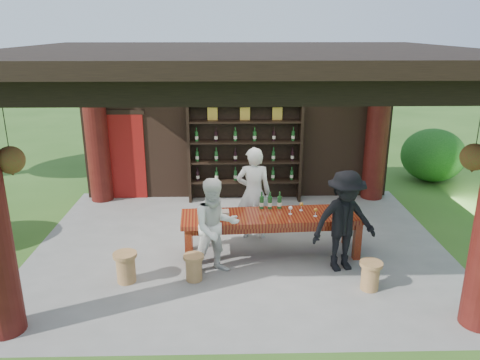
{
  "coord_description": "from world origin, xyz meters",
  "views": [
    {
      "loc": [
        -0.19,
        -7.73,
        3.81
      ],
      "look_at": [
        0.0,
        0.4,
        1.15
      ],
      "focal_mm": 35.0,
      "sensor_mm": 36.0,
      "label": 1
    }
  ],
  "objects_px": {
    "tasting_table": "(272,221)",
    "napkin_basket": "(221,215)",
    "host": "(254,193)",
    "wine_shelf": "(245,153)",
    "guest_man": "(344,221)",
    "stool_far_left": "(126,267)",
    "stool_near_left": "(194,267)",
    "guest_woman": "(216,227)",
    "stool_near_right": "(370,275)"
  },
  "relations": [
    {
      "from": "tasting_table",
      "to": "napkin_basket",
      "type": "height_order",
      "value": "napkin_basket"
    },
    {
      "from": "host",
      "to": "wine_shelf",
      "type": "bearing_deg",
      "value": -84.51
    },
    {
      "from": "wine_shelf",
      "to": "napkin_basket",
      "type": "relative_size",
      "value": 9.82
    },
    {
      "from": "guest_man",
      "to": "napkin_basket",
      "type": "relative_size",
      "value": 6.51
    },
    {
      "from": "wine_shelf",
      "to": "stool_far_left",
      "type": "bearing_deg",
      "value": -118.6
    },
    {
      "from": "stool_near_left",
      "to": "host",
      "type": "relative_size",
      "value": 0.24
    },
    {
      "from": "guest_woman",
      "to": "napkin_basket",
      "type": "height_order",
      "value": "guest_woman"
    },
    {
      "from": "stool_far_left",
      "to": "napkin_basket",
      "type": "bearing_deg",
      "value": 25.85
    },
    {
      "from": "stool_near_right",
      "to": "stool_far_left",
      "type": "height_order",
      "value": "stool_far_left"
    },
    {
      "from": "stool_near_right",
      "to": "stool_near_left",
      "type": "bearing_deg",
      "value": 172.84
    },
    {
      "from": "host",
      "to": "tasting_table",
      "type": "bearing_deg",
      "value": 113.74
    },
    {
      "from": "tasting_table",
      "to": "stool_near_right",
      "type": "relative_size",
      "value": 6.94
    },
    {
      "from": "stool_near_right",
      "to": "stool_far_left",
      "type": "xyz_separation_m",
      "value": [
        -3.76,
        0.31,
        0.02
      ]
    },
    {
      "from": "tasting_table",
      "to": "stool_near_right",
      "type": "height_order",
      "value": "tasting_table"
    },
    {
      "from": "host",
      "to": "napkin_basket",
      "type": "xyz_separation_m",
      "value": [
        -0.59,
        -0.9,
        -0.06
      ]
    },
    {
      "from": "stool_near_right",
      "to": "host",
      "type": "bearing_deg",
      "value": 131.03
    },
    {
      "from": "tasting_table",
      "to": "stool_near_left",
      "type": "bearing_deg",
      "value": -146.51
    },
    {
      "from": "host",
      "to": "guest_woman",
      "type": "distance_m",
      "value": 1.52
    },
    {
      "from": "wine_shelf",
      "to": "host",
      "type": "xyz_separation_m",
      "value": [
        0.09,
        -2.02,
        -0.25
      ]
    },
    {
      "from": "tasting_table",
      "to": "host",
      "type": "xyz_separation_m",
      "value": [
        -0.28,
        0.74,
        0.25
      ]
    },
    {
      "from": "stool_near_right",
      "to": "guest_woman",
      "type": "relative_size",
      "value": 0.28
    },
    {
      "from": "tasting_table",
      "to": "guest_man",
      "type": "height_order",
      "value": "guest_man"
    },
    {
      "from": "stool_near_left",
      "to": "stool_far_left",
      "type": "height_order",
      "value": "stool_far_left"
    },
    {
      "from": "guest_man",
      "to": "stool_near_left",
      "type": "bearing_deg",
      "value": 173.78
    },
    {
      "from": "guest_woman",
      "to": "wine_shelf",
      "type": "bearing_deg",
      "value": 59.51
    },
    {
      "from": "stool_near_right",
      "to": "guest_woman",
      "type": "distance_m",
      "value": 2.48
    },
    {
      "from": "tasting_table",
      "to": "guest_man",
      "type": "bearing_deg",
      "value": -26.16
    },
    {
      "from": "stool_near_left",
      "to": "guest_man",
      "type": "distance_m",
      "value": 2.51
    },
    {
      "from": "stool_near_right",
      "to": "host",
      "type": "height_order",
      "value": "host"
    },
    {
      "from": "stool_near_left",
      "to": "guest_man",
      "type": "xyz_separation_m",
      "value": [
        2.41,
        0.31,
        0.62
      ]
    },
    {
      "from": "tasting_table",
      "to": "guest_woman",
      "type": "relative_size",
      "value": 1.96
    },
    {
      "from": "tasting_table",
      "to": "guest_man",
      "type": "distance_m",
      "value": 1.26
    },
    {
      "from": "tasting_table",
      "to": "stool_near_left",
      "type": "relative_size",
      "value": 7.35
    },
    {
      "from": "stool_far_left",
      "to": "napkin_basket",
      "type": "relative_size",
      "value": 1.89
    },
    {
      "from": "guest_man",
      "to": "napkin_basket",
      "type": "xyz_separation_m",
      "value": [
        -1.99,
        0.38,
        -0.03
      ]
    },
    {
      "from": "wine_shelf",
      "to": "stool_far_left",
      "type": "distance_m",
      "value": 4.23
    },
    {
      "from": "stool_near_right",
      "to": "host",
      "type": "relative_size",
      "value": 0.26
    },
    {
      "from": "stool_near_right",
      "to": "host",
      "type": "distance_m",
      "value": 2.64
    },
    {
      "from": "napkin_basket",
      "to": "host",
      "type": "bearing_deg",
      "value": 56.73
    },
    {
      "from": "wine_shelf",
      "to": "guest_woman",
      "type": "xyz_separation_m",
      "value": [
        -0.58,
        -3.38,
        -0.32
      ]
    },
    {
      "from": "guest_woman",
      "to": "guest_man",
      "type": "relative_size",
      "value": 0.95
    },
    {
      "from": "stool_far_left",
      "to": "host",
      "type": "height_order",
      "value": "host"
    },
    {
      "from": "wine_shelf",
      "to": "stool_far_left",
      "type": "relative_size",
      "value": 5.19
    },
    {
      "from": "wine_shelf",
      "to": "stool_near_right",
      "type": "xyz_separation_m",
      "value": [
        1.77,
        -3.95,
        -0.89
      ]
    },
    {
      "from": "tasting_table",
      "to": "host",
      "type": "height_order",
      "value": "host"
    },
    {
      "from": "wine_shelf",
      "to": "stool_far_left",
      "type": "height_order",
      "value": "wine_shelf"
    },
    {
      "from": "guest_woman",
      "to": "stool_far_left",
      "type": "bearing_deg",
      "value": 169.48
    },
    {
      "from": "wine_shelf",
      "to": "host",
      "type": "height_order",
      "value": "wine_shelf"
    },
    {
      "from": "host",
      "to": "guest_man",
      "type": "bearing_deg",
      "value": 140.26
    },
    {
      "from": "guest_woman",
      "to": "guest_man",
      "type": "xyz_separation_m",
      "value": [
        2.07,
        0.08,
        0.04
      ]
    }
  ]
}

